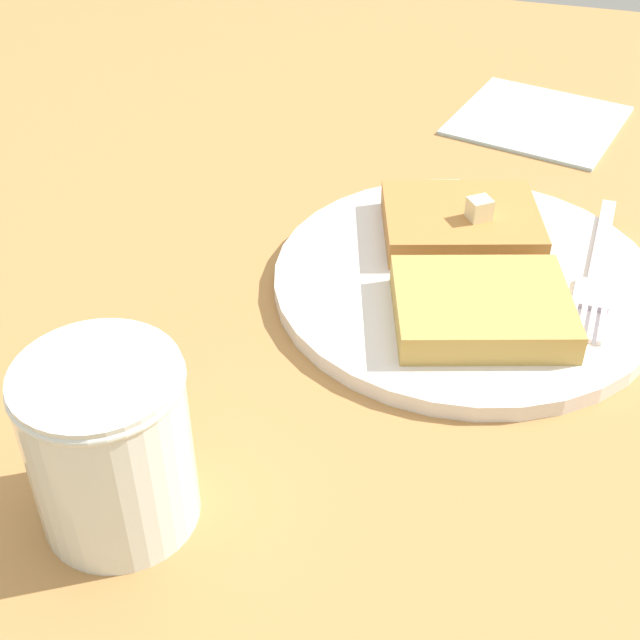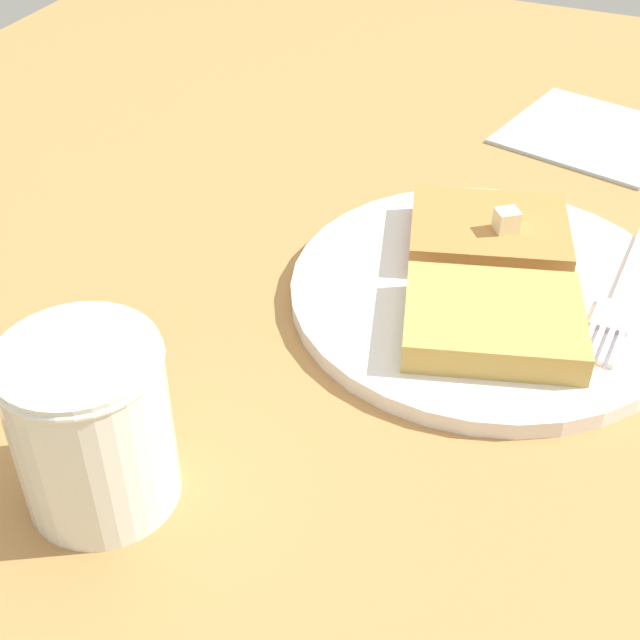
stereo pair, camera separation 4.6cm
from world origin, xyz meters
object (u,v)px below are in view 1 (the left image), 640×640
(fork, at_px, (596,273))
(napkin, at_px, (538,121))
(plate, at_px, (468,281))
(syrup_jar, at_px, (111,451))

(fork, xyz_separation_m, napkin, (-0.23, -0.05, -0.01))
(plate, relative_size, syrup_jar, 2.74)
(plate, bearing_deg, napkin, 175.14)
(fork, bearing_deg, napkin, -166.76)
(syrup_jar, bearing_deg, plate, 149.75)
(plate, height_order, fork, fork)
(plate, distance_m, napkin, 0.25)
(napkin, bearing_deg, plate, -4.86)
(syrup_jar, bearing_deg, fork, 139.76)
(plate, relative_size, napkin, 1.87)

